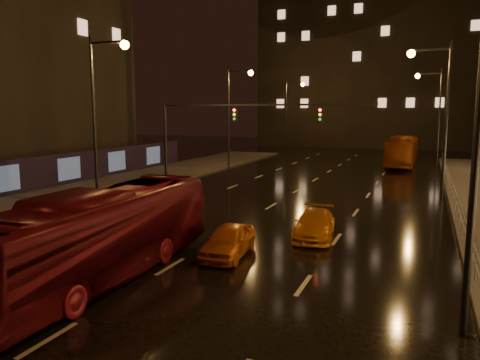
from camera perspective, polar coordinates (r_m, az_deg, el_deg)
The scene contains 11 objects.
ground at distance 32.03m, azimuth 6.02°, elevation -1.86°, with size 140.00×140.00×0.00m, color black.
sidewalk_left at distance 34.03m, azimuth -18.93°, elevation -1.54°, with size 7.00×70.00×0.15m, color #38332D.
building_distant at distance 83.42m, azimuth 19.20°, elevation 16.37°, with size 44.00×16.00×36.00m, color black.
hoarding_left at distance 34.34m, azimuth -26.98°, elevation 0.07°, with size 0.30×46.00×2.50m, color black.
traffic_signal at distance 33.27m, azimuth -2.33°, elevation 6.76°, with size 15.31×0.32×6.20m.
streetlight_right at distance 12.41m, azimuth 24.18°, elevation 11.36°, with size 2.64×0.50×10.00m.
railing_right at distance 28.82m, azimuth 24.83°, elevation -1.92°, with size 0.05×56.00×1.00m.
bus_red at distance 16.51m, azimuth -16.48°, elevation -6.38°, with size 2.57×11.00×3.06m, color maroon.
bus_curb at distance 51.96m, azimuth 19.16°, elevation 3.32°, with size 2.59×11.06×3.08m, color #89350D.
taxi_near at distance 18.46m, azimuth -1.44°, elevation -7.40°, with size 1.47×3.67×1.25m, color orange.
taxi_far at distance 21.46m, azimuth 9.09°, elevation -5.35°, with size 1.67×4.11×1.19m, color orange.
Camera 1 is at (8.48, -10.37, 5.61)m, focal length 35.00 mm.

